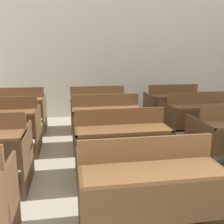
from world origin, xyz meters
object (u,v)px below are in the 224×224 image
object	(u,v)px
bench_front_center	(146,188)
bench_back_right	(173,105)
bench_second_center	(120,143)
bench_third_center	(106,121)
bench_third_right	(197,117)
bench_back_center	(98,107)
bench_back_left	(16,110)
bench_third_left	(2,125)

from	to	relation	value
bench_front_center	bench_back_right	bearing A→B (deg)	64.61
bench_second_center	bench_third_center	world-z (taller)	same
bench_third_right	bench_back_center	size ratio (longest dim) A/B	1.00
bench_third_right	bench_back_left	world-z (taller)	same
bench_second_center	bench_back_center	size ratio (longest dim) A/B	1.00
bench_back_left	bench_second_center	bearing A→B (deg)	-54.19
bench_second_center	bench_third_left	xyz separation A→B (m)	(-1.67, 1.16, 0.00)
bench_third_center	bench_back_left	size ratio (longest dim) A/B	1.00
bench_third_center	bench_back_center	distance (m)	1.13
bench_back_center	bench_third_left	bearing A→B (deg)	-145.27
bench_third_right	bench_back_center	world-z (taller)	same
bench_back_left	bench_back_right	distance (m)	3.29
bench_front_center	bench_third_left	world-z (taller)	same
bench_third_center	bench_back_right	xyz separation A→B (m)	(1.64, 1.13, 0.00)
bench_third_center	bench_back_center	bearing A→B (deg)	90.70
bench_front_center	bench_second_center	world-z (taller)	same
bench_second_center	bench_third_left	bearing A→B (deg)	145.24
bench_third_center	bench_back_center	world-z (taller)	same
bench_third_center	bench_back_left	world-z (taller)	same
bench_third_left	bench_back_right	world-z (taller)	same
bench_second_center	bench_back_right	size ratio (longest dim) A/B	1.00
bench_second_center	bench_back_right	bearing A→B (deg)	54.71
bench_third_right	bench_back_right	world-z (taller)	same
bench_third_center	bench_back_center	xyz separation A→B (m)	(-0.01, 1.13, 0.00)
bench_front_center	bench_back_center	xyz separation A→B (m)	(-0.03, 3.42, 0.00)
bench_third_center	bench_front_center	bearing A→B (deg)	-89.64
bench_third_right	bench_back_center	xyz separation A→B (m)	(-1.64, 1.13, 0.00)
bench_third_left	bench_back_left	xyz separation A→B (m)	(0.00, 1.15, 0.00)
bench_third_center	bench_back_right	world-z (taller)	same
bench_third_right	bench_back_right	distance (m)	1.14
bench_back_left	bench_third_left	bearing A→B (deg)	-90.12
bench_third_right	bench_third_left	bearing A→B (deg)	-179.97
bench_front_center	bench_back_left	world-z (taller)	same
bench_back_center	bench_back_right	world-z (taller)	same
bench_third_left	bench_back_left	world-z (taller)	same
bench_second_center	bench_front_center	bearing A→B (deg)	-90.06
bench_back_right	bench_front_center	bearing A→B (deg)	-115.39
bench_second_center	bench_third_right	bearing A→B (deg)	35.72
bench_front_center	bench_third_right	xyz separation A→B (m)	(1.61, 2.29, 0.00)
bench_back_left	bench_back_center	size ratio (longest dim) A/B	1.00
bench_back_right	bench_third_right	bearing A→B (deg)	-90.70
bench_back_right	bench_back_center	bearing A→B (deg)	-179.85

